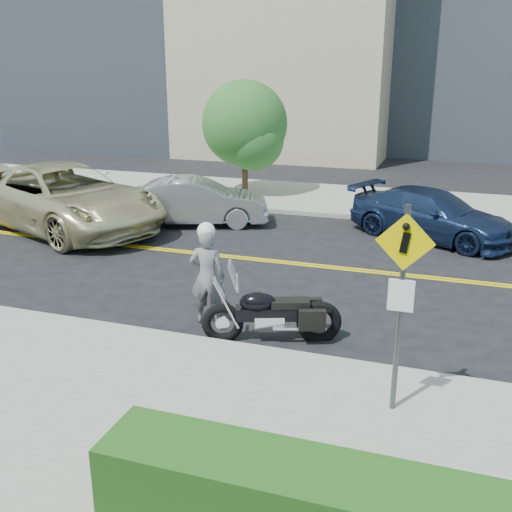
{
  "coord_description": "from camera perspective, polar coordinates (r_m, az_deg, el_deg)",
  "views": [
    {
      "loc": [
        4.76,
        -14.08,
        4.88
      ],
      "look_at": [
        1.09,
        -3.25,
        1.2
      ],
      "focal_mm": 42.0,
      "sensor_mm": 36.0,
      "label": 1
    }
  ],
  "objects": [
    {
      "name": "tree_far_a",
      "position": [
        22.78,
        -1.09,
        12.49
      ],
      "size": [
        3.19,
        3.19,
        4.36
      ],
      "rotation": [
        0.0,
        0.0,
        -0.38
      ],
      "color": "#382619",
      "rests_on": "ground"
    },
    {
      "name": "suv",
      "position": [
        19.25,
        -17.82,
        5.32
      ],
      "size": [
        7.82,
        5.65,
        1.98
      ],
      "primitive_type": "imported",
      "rotation": [
        0.0,
        0.0,
        1.2
      ],
      "color": "beige",
      "rests_on": "ground"
    },
    {
      "name": "parked_car_silver",
      "position": [
        19.02,
        -5.72,
        5.18
      ],
      "size": [
        4.76,
        3.05,
        1.48
      ],
      "primitive_type": "imported",
      "rotation": [
        0.0,
        0.0,
        1.93
      ],
      "color": "gray",
      "rests_on": "ground"
    },
    {
      "name": "sidewalk_far",
      "position": [
        22.62,
        6.17,
        5.47
      ],
      "size": [
        60.0,
        5.0,
        0.15
      ],
      "primitive_type": "cube",
      "color": "#9E9B91",
      "rests_on": "ground_plane"
    },
    {
      "name": "pedestrian_sign",
      "position": [
        8.32,
        13.68,
        -3.24
      ],
      "size": [
        0.78,
        0.08,
        3.0
      ],
      "color": "#4C4C51",
      "rests_on": "sidewalk_near"
    },
    {
      "name": "sidewalk_near",
      "position": [
        9.44,
        -15.13,
        -13.46
      ],
      "size": [
        60.0,
        5.0,
        0.15
      ],
      "primitive_type": "cube",
      "color": "#9E9B91",
      "rests_on": "ground_plane"
    },
    {
      "name": "motorcyclist",
      "position": [
        11.59,
        -4.66,
        -1.68
      ],
      "size": [
        0.77,
        0.58,
        2.04
      ],
      "rotation": [
        0.0,
        0.0,
        3.33
      ],
      "color": "#AAABAF",
      "rests_on": "ground"
    },
    {
      "name": "parked_car_blue",
      "position": [
        18.09,
        16.41,
        3.77
      ],
      "size": [
        5.27,
        3.86,
        1.42
      ],
      "primitive_type": "imported",
      "rotation": [
        0.0,
        0.0,
        1.14
      ],
      "color": "#19284C",
      "rests_on": "ground"
    },
    {
      "name": "ground_plane",
      "position": [
        15.64,
        0.04,
        -0.34
      ],
      "size": [
        120.0,
        120.0,
        0.0
      ],
      "primitive_type": "plane",
      "color": "black",
      "rests_on": "ground"
    },
    {
      "name": "motorcycle",
      "position": [
        10.9,
        1.58,
        -4.41
      ],
      "size": [
        2.58,
        1.55,
        1.51
      ],
      "primitive_type": null,
      "rotation": [
        0.0,
        0.0,
        0.35
      ],
      "color": "black",
      "rests_on": "ground"
    }
  ]
}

